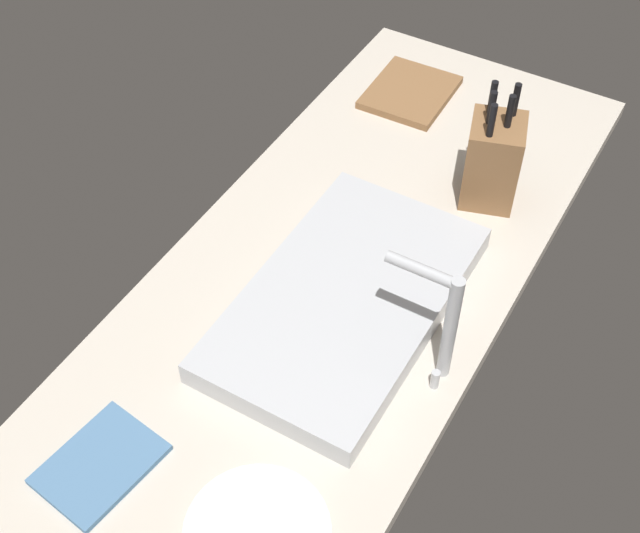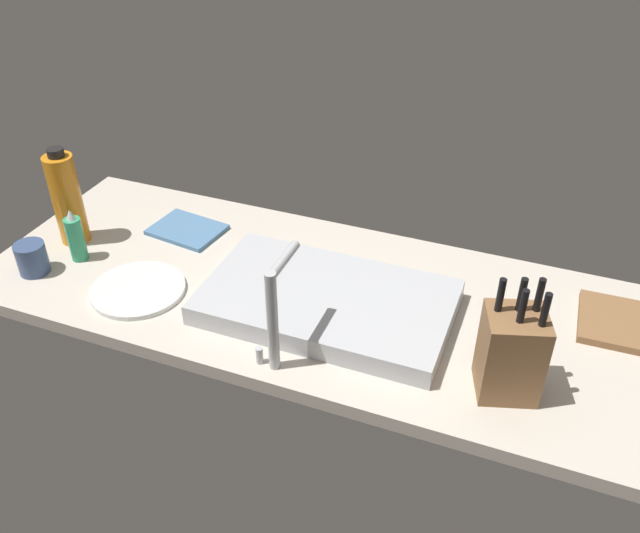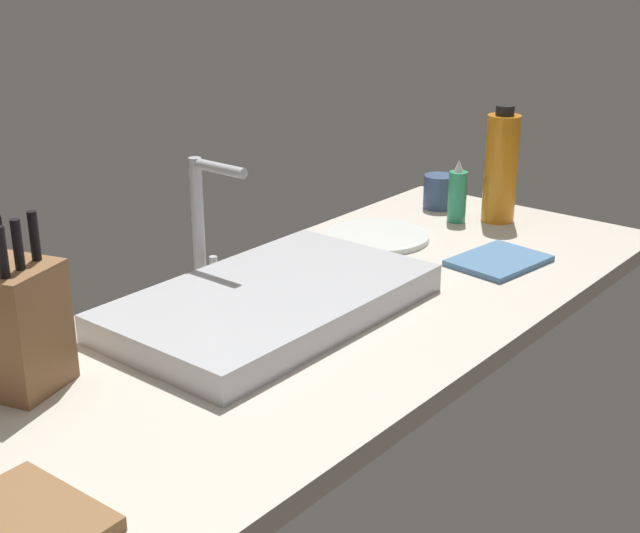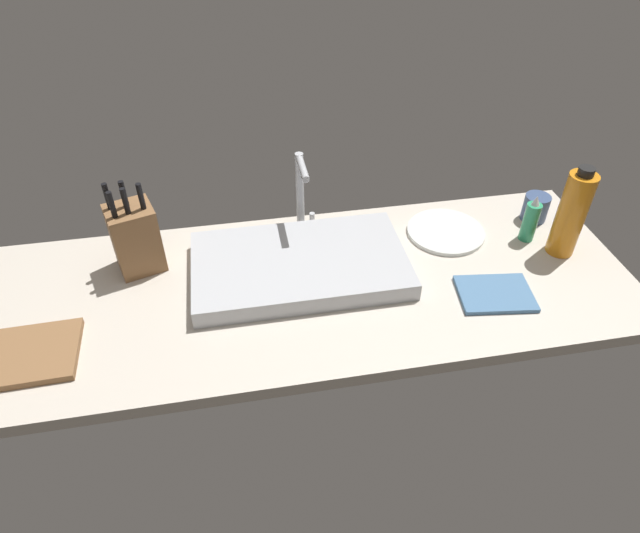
# 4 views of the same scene
# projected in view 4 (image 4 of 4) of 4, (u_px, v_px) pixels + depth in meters

# --- Properties ---
(countertop_slab) EXTENTS (1.78, 0.65, 0.04)m
(countertop_slab) POSITION_uv_depth(u_px,v_px,m) (303.00, 290.00, 1.48)
(countertop_slab) COLOR beige
(countertop_slab) RESTS_ON ground
(sink_basin) EXTENTS (0.58, 0.34, 0.05)m
(sink_basin) POSITION_uv_depth(u_px,v_px,m) (301.00, 265.00, 1.49)
(sink_basin) COLOR #B7BABF
(sink_basin) RESTS_ON countertop_slab
(faucet) EXTENTS (0.06, 0.14, 0.24)m
(faucet) POSITION_uv_depth(u_px,v_px,m) (301.00, 187.00, 1.57)
(faucet) COLOR #B7BABF
(faucet) RESTS_ON countertop_slab
(knife_block) EXTENTS (0.14, 0.14, 0.26)m
(knife_block) POSITION_uv_depth(u_px,v_px,m) (135.00, 237.00, 1.47)
(knife_block) COLOR brown
(knife_block) RESTS_ON countertop_slab
(cutting_board) EXTENTS (0.22, 0.19, 0.02)m
(cutting_board) POSITION_uv_depth(u_px,v_px,m) (30.00, 355.00, 1.27)
(cutting_board) COLOR brown
(cutting_board) RESTS_ON countertop_slab
(soap_bottle) EXTENTS (0.04, 0.04, 0.15)m
(soap_bottle) POSITION_uv_depth(u_px,v_px,m) (530.00, 221.00, 1.58)
(soap_bottle) COLOR #2D9966
(soap_bottle) RESTS_ON countertop_slab
(water_bottle) EXTENTS (0.08, 0.08, 0.27)m
(water_bottle) POSITION_uv_depth(u_px,v_px,m) (571.00, 214.00, 1.50)
(water_bottle) COLOR orange
(water_bottle) RESTS_ON countertop_slab
(dinner_plate) EXTENTS (0.23, 0.23, 0.01)m
(dinner_plate) POSITION_uv_depth(u_px,v_px,m) (446.00, 232.00, 1.64)
(dinner_plate) COLOR silver
(dinner_plate) RESTS_ON countertop_slab
(dish_towel) EXTENTS (0.21, 0.17, 0.01)m
(dish_towel) POSITION_uv_depth(u_px,v_px,m) (495.00, 294.00, 1.43)
(dish_towel) COLOR teal
(dish_towel) RESTS_ON countertop_slab
(coffee_mug) EXTENTS (0.08, 0.08, 0.08)m
(coffee_mug) POSITION_uv_depth(u_px,v_px,m) (535.00, 208.00, 1.68)
(coffee_mug) COLOR #384C75
(coffee_mug) RESTS_ON countertop_slab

